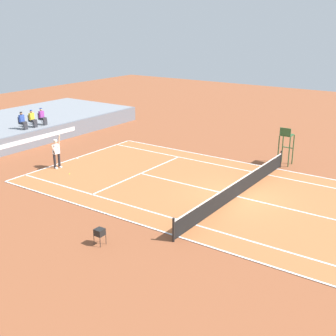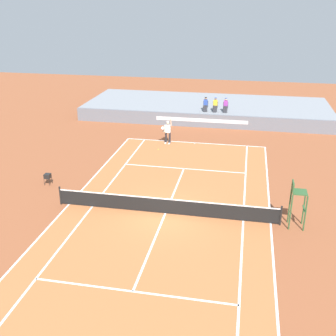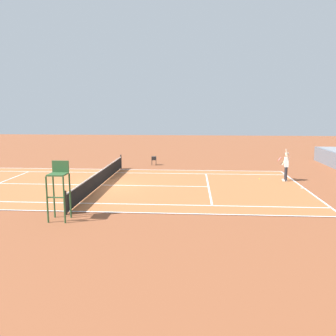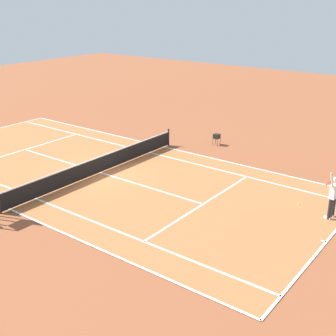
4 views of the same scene
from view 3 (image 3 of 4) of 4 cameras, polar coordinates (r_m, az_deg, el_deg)
ground_plane at (r=21.69m, az=-10.65°, el=-2.76°), size 80.00×80.00×0.00m
court at (r=21.69m, az=-10.66°, el=-2.73°), size 11.08×23.88×0.03m
net at (r=21.59m, az=-10.70°, el=-1.40°), size 11.98×0.10×1.07m
tennis_player at (r=23.60m, az=18.39°, el=0.37°), size 0.80×0.62×2.08m
tennis_ball at (r=23.85m, az=14.44°, el=-1.69°), size 0.07×0.07×0.07m
umpire_chair at (r=15.20m, az=-17.12°, el=-2.31°), size 0.77×0.77×2.44m
ball_hopper at (r=28.79m, az=-2.27°, el=1.59°), size 0.36×0.36×0.70m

